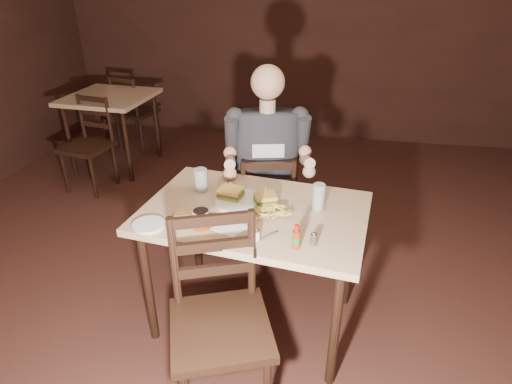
% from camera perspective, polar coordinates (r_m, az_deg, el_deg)
% --- Properties ---
extents(room_shell, '(7.00, 7.00, 7.00)m').
position_cam_1_polar(room_shell, '(1.79, 2.78, 11.17)').
color(room_shell, '#321712').
rests_on(room_shell, ground).
extents(main_table, '(1.26, 0.92, 0.77)m').
position_cam_1_polar(main_table, '(2.32, -0.22, -4.16)').
color(main_table, tan).
rests_on(main_table, ground).
extents(bg_table, '(0.85, 0.85, 0.77)m').
position_cam_1_polar(bg_table, '(4.67, -18.85, 11.06)').
color(bg_table, tan).
rests_on(bg_table, ground).
extents(chair_far, '(0.48, 0.51, 0.85)m').
position_cam_1_polar(chair_far, '(2.99, 1.36, -2.05)').
color(chair_far, black).
rests_on(chair_far, ground).
extents(chair_near, '(0.59, 0.61, 0.96)m').
position_cam_1_polar(chair_near, '(2.01, -4.75, -17.65)').
color(chair_near, black).
rests_on(chair_near, ground).
extents(bg_chair_far, '(0.49, 0.52, 0.86)m').
position_cam_1_polar(bg_chair_far, '(5.21, -15.64, 10.25)').
color(bg_chair_far, black).
rests_on(bg_chair_far, ground).
extents(bg_chair_near, '(0.47, 0.50, 0.86)m').
position_cam_1_polar(bg_chair_near, '(4.30, -21.68, 5.64)').
color(bg_chair_near, black).
rests_on(bg_chair_near, ground).
extents(diner, '(0.64, 0.55, 0.96)m').
position_cam_1_polar(diner, '(2.73, 1.54, 6.50)').
color(diner, '#2F2E33').
rests_on(diner, chair_far).
extents(dinner_plate, '(0.30, 0.30, 0.02)m').
position_cam_1_polar(dinner_plate, '(2.33, -2.15, -1.35)').
color(dinner_plate, white).
rests_on(dinner_plate, main_table).
extents(sandwich_left, '(0.14, 0.12, 0.10)m').
position_cam_1_polar(sandwich_left, '(2.33, -3.40, 0.31)').
color(sandwich_left, '#CDB053').
rests_on(sandwich_left, dinner_plate).
extents(sandwich_right, '(0.14, 0.13, 0.10)m').
position_cam_1_polar(sandwich_right, '(2.27, 1.25, -0.57)').
color(sandwich_right, '#CDB053').
rests_on(sandwich_right, dinner_plate).
extents(fries_pile, '(0.27, 0.21, 0.04)m').
position_cam_1_polar(fries_pile, '(2.20, 2.26, -2.52)').
color(fries_pile, '#D5C852').
rests_on(fries_pile, dinner_plate).
extents(ketchup_dollop, '(0.05, 0.05, 0.01)m').
position_cam_1_polar(ketchup_dollop, '(2.23, 0.55, -2.39)').
color(ketchup_dollop, maroon).
rests_on(ketchup_dollop, dinner_plate).
extents(glass_left, '(0.08, 0.08, 0.14)m').
position_cam_1_polar(glass_left, '(2.45, -7.36, 1.57)').
color(glass_left, silver).
rests_on(glass_left, main_table).
extents(glass_right, '(0.07, 0.07, 0.15)m').
position_cam_1_polar(glass_right, '(2.27, 8.34, -0.66)').
color(glass_right, silver).
rests_on(glass_right, main_table).
extents(hot_sauce, '(0.04, 0.04, 0.12)m').
position_cam_1_polar(hot_sauce, '(1.95, 5.39, -5.95)').
color(hot_sauce, '#79350E').
rests_on(hot_sauce, main_table).
extents(salt_shaker, '(0.04, 0.04, 0.06)m').
position_cam_1_polar(salt_shaker, '(2.01, 0.02, -5.76)').
color(salt_shaker, white).
rests_on(salt_shaker, main_table).
extents(pepper_shaker, '(0.04, 0.04, 0.06)m').
position_cam_1_polar(pepper_shaker, '(2.00, 7.69, -6.21)').
color(pepper_shaker, '#38332D').
rests_on(pepper_shaker, main_table).
extents(syrup_dispenser, '(0.09, 0.09, 0.10)m').
position_cam_1_polar(syrup_dispenser, '(2.11, -7.32, -3.65)').
color(syrup_dispenser, '#79350E').
rests_on(syrup_dispenser, main_table).
extents(napkin, '(0.18, 0.18, 0.00)m').
position_cam_1_polar(napkin, '(2.12, -3.47, -4.76)').
color(napkin, white).
rests_on(napkin, main_table).
extents(knife, '(0.05, 0.22, 0.01)m').
position_cam_1_polar(knife, '(1.99, -0.11, -6.95)').
color(knife, silver).
rests_on(knife, napkin).
extents(fork, '(0.12, 0.14, 0.01)m').
position_cam_1_polar(fork, '(2.04, 1.02, -6.14)').
color(fork, silver).
rests_on(fork, napkin).
extents(side_plate, '(0.18, 0.18, 0.01)m').
position_cam_1_polar(side_plate, '(2.19, -14.11, -4.36)').
color(side_plate, white).
rests_on(side_plate, main_table).
extents(bread_roll, '(0.11, 0.09, 0.06)m').
position_cam_1_polar(bread_roll, '(2.18, -9.84, -2.94)').
color(bread_roll, '#DCBE64').
rests_on(bread_roll, side_plate).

